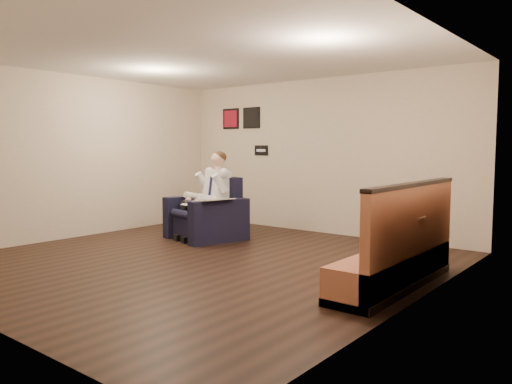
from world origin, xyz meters
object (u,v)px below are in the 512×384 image
Objects in this scene: armchair at (206,208)px; side_table at (205,226)px; smartphone at (214,213)px; cafe_table at (396,249)px; banquette at (393,235)px; seated_man at (199,198)px; green_folder at (203,213)px; coffee_mug at (217,211)px.

armchair is 2.07× the size of side_table.
cafe_table reaches higher than smartphone.
banquette is (3.69, -1.00, 0.15)m from smartphone.
seated_man is 0.43m from smartphone.
seated_man reaches higher than smartphone.
banquette reaches higher than green_folder.
banquette is (3.75, -0.86, 0.36)m from side_table.
banquette reaches higher than side_table.
seated_man reaches higher than green_folder.
armchair is 0.48× the size of banquette.
side_table is (-0.05, 0.04, -0.31)m from armchair.
cafe_table is (3.66, -0.86, -0.03)m from smartphone.
seated_man is 10.81× the size of smartphone.
smartphone is at bearing 155.47° from coffee_mug.
seated_man is 1.80× the size of cafe_table.
coffee_mug reaches higher than green_folder.
coffee_mug is at bearing 26.26° from side_table.
seated_man is at bearing -84.69° from side_table.
banquette is (3.57, -0.95, 0.11)m from coffee_mug.
coffee_mug is (0.13, 0.13, -0.05)m from armchair.
smartphone is at bearing 164.79° from banquette.
banquette is 2.85× the size of cafe_table.
coffee_mug is (0.21, 0.11, 0.04)m from green_folder.
green_folder is at bearing -153.74° from side_table.
seated_man is 3.80m from banquette.
seated_man is at bearing 169.62° from banquette.
cafe_table is at bearing 102.00° from banquette.
cafe_table is at bearing 4.09° from armchair.
armchair reaches higher than green_folder.
armchair is at bearing 169.58° from cafe_table.
green_folder is 4.74× the size of coffee_mug.
cafe_table is at bearing -12.86° from coffee_mug.
seated_man is 3.76m from cafe_table.
cafe_table reaches higher than side_table.
smartphone is at bearing 65.22° from side_table.
banquette is (3.78, -0.84, 0.15)m from green_folder.
green_folder is 3.82m from cafe_table.
green_folder reaches higher than smartphone.
armchair is at bearing -40.07° from side_table.
side_table is 0.22m from green_folder.
seated_man is 0.33m from green_folder.
seated_man is 0.53m from side_table.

